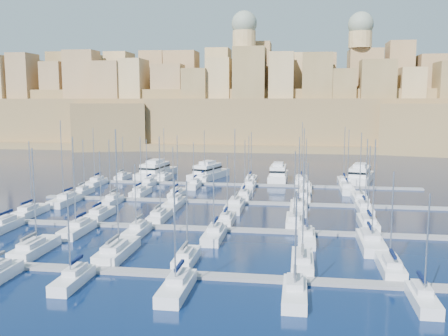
% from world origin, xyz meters
% --- Properties ---
extents(ground, '(600.00, 600.00, 0.00)m').
position_xyz_m(ground, '(0.00, 0.00, 0.00)').
color(ground, black).
rests_on(ground, ground).
extents(pontoon_near, '(84.00, 2.00, 0.40)m').
position_xyz_m(pontoon_near, '(0.00, -34.00, 0.20)').
color(pontoon_near, slate).
rests_on(pontoon_near, ground).
extents(pontoon_mid_near, '(84.00, 2.00, 0.40)m').
position_xyz_m(pontoon_mid_near, '(0.00, -12.00, 0.20)').
color(pontoon_mid_near, slate).
rests_on(pontoon_mid_near, ground).
extents(pontoon_mid_far, '(84.00, 2.00, 0.40)m').
position_xyz_m(pontoon_mid_far, '(0.00, 10.00, 0.20)').
color(pontoon_mid_far, slate).
rests_on(pontoon_mid_far, ground).
extents(pontoon_far, '(84.00, 2.00, 0.40)m').
position_xyz_m(pontoon_far, '(0.00, 32.00, 0.20)').
color(pontoon_far, slate).
rests_on(pontoon_far, ground).
extents(sailboat_1, '(2.92, 9.74, 15.02)m').
position_xyz_m(sailboat_1, '(-23.72, -28.25, 0.76)').
color(sailboat_1, white).
rests_on(sailboat_1, ground).
extents(sailboat_2, '(3.19, 10.65, 17.66)m').
position_xyz_m(sailboat_2, '(-11.87, -27.80, 0.79)').
color(sailboat_2, white).
rests_on(sailboat_2, ground).
extents(sailboat_3, '(2.37, 7.91, 11.12)m').
position_xyz_m(sailboat_3, '(-1.84, -29.15, 0.71)').
color(sailboat_3, white).
rests_on(sailboat_3, ground).
extents(sailboat_4, '(2.74, 9.12, 13.87)m').
position_xyz_m(sailboat_4, '(13.17, -28.55, 0.74)').
color(sailboat_4, white).
rests_on(sailboat_4, ground).
extents(sailboat_5, '(2.60, 8.67, 12.86)m').
position_xyz_m(sailboat_5, '(24.01, -28.77, 0.73)').
color(sailboat_5, white).
rests_on(sailboat_5, ground).
extents(sailboat_8, '(2.35, 7.83, 11.20)m').
position_xyz_m(sailboat_8, '(-13.08, -38.81, 0.71)').
color(sailboat_8, white).
rests_on(sailboat_8, ground).
extents(sailboat_9, '(2.72, 9.05, 13.23)m').
position_xyz_m(sailboat_9, '(-0.60, -39.41, 0.74)').
color(sailboat_9, white).
rests_on(sailboat_9, ground).
extents(sailboat_10, '(2.56, 8.55, 12.23)m').
position_xyz_m(sailboat_10, '(12.32, -39.16, 0.72)').
color(sailboat_10, white).
rests_on(sailboat_10, ground).
extents(sailboat_11, '(2.29, 7.65, 12.24)m').
position_xyz_m(sailboat_11, '(25.56, -38.72, 0.72)').
color(sailboat_11, white).
rests_on(sailboat_11, ground).
extents(sailboat_12, '(2.75, 9.15, 14.12)m').
position_xyz_m(sailboat_12, '(-36.67, -6.54, 0.74)').
color(sailboat_12, white).
rests_on(sailboat_12, ground).
extents(sailboat_13, '(2.63, 8.78, 12.44)m').
position_xyz_m(sailboat_13, '(-23.03, -6.72, 0.73)').
color(sailboat_13, white).
rests_on(sailboat_13, ground).
extents(sailboat_14, '(2.63, 8.78, 15.20)m').
position_xyz_m(sailboat_14, '(-11.88, -6.72, 0.75)').
color(sailboat_14, white).
rests_on(sailboat_14, ground).
extents(sailboat_15, '(2.38, 7.92, 12.01)m').
position_xyz_m(sailboat_15, '(0.29, -7.14, 0.72)').
color(sailboat_15, white).
rests_on(sailboat_15, ground).
extents(sailboat_16, '(2.67, 8.91, 12.99)m').
position_xyz_m(sailboat_16, '(11.87, -6.66, 0.73)').
color(sailboat_16, white).
rests_on(sailboat_16, ground).
extents(sailboat_17, '(2.84, 9.47, 14.02)m').
position_xyz_m(sailboat_17, '(24.17, -6.38, 0.75)').
color(sailboat_17, white).
rests_on(sailboat_17, ground).
extents(sailboat_18, '(2.87, 9.56, 13.18)m').
position_xyz_m(sailboat_18, '(-35.50, -17.66, 0.74)').
color(sailboat_18, white).
rests_on(sailboat_18, ground).
extents(sailboat_19, '(2.76, 9.19, 15.90)m').
position_xyz_m(sailboat_19, '(-22.38, -17.48, 0.76)').
color(sailboat_19, white).
rests_on(sailboat_19, ground).
extents(sailboat_20, '(2.48, 8.27, 11.77)m').
position_xyz_m(sailboat_20, '(-12.59, -17.03, 0.72)').
color(sailboat_20, white).
rests_on(sailboat_20, ground).
extents(sailboat_21, '(2.74, 9.14, 11.96)m').
position_xyz_m(sailboat_21, '(-0.14, -17.45, 0.73)').
color(sailboat_21, white).
rests_on(sailboat_21, ground).
extents(sailboat_22, '(2.53, 8.42, 12.42)m').
position_xyz_m(sailboat_22, '(13.85, -17.10, 0.72)').
color(sailboat_22, white).
rests_on(sailboat_22, ground).
extents(sailboat_23, '(3.23, 10.78, 16.06)m').
position_xyz_m(sailboat_23, '(23.06, -18.26, 0.78)').
color(sailboat_23, white).
rests_on(sailboat_23, ground).
extents(sailboat_24, '(2.20, 7.35, 12.75)m').
position_xyz_m(sailboat_24, '(-35.76, 14.58, 0.72)').
color(sailboat_24, white).
rests_on(sailboat_24, ground).
extents(sailboat_25, '(2.67, 8.89, 13.50)m').
position_xyz_m(sailboat_25, '(-22.61, 15.33, 0.74)').
color(sailboat_25, white).
rests_on(sailboat_25, ground).
extents(sailboat_26, '(2.51, 8.36, 13.91)m').
position_xyz_m(sailboat_26, '(-14.07, 15.07, 0.74)').
color(sailboat_26, white).
rests_on(sailboat_26, ground).
extents(sailboat_27, '(2.58, 8.59, 13.03)m').
position_xyz_m(sailboat_27, '(0.92, 15.19, 0.73)').
color(sailboat_27, white).
rests_on(sailboat_27, ground).
extents(sailboat_28, '(2.93, 9.75, 15.66)m').
position_xyz_m(sailboat_28, '(13.52, 15.76, 0.76)').
color(sailboat_28, white).
rests_on(sailboat_28, ground).
extents(sailboat_29, '(2.89, 9.64, 14.85)m').
position_xyz_m(sailboat_29, '(25.34, 15.70, 0.76)').
color(sailboat_29, white).
rests_on(sailboat_29, ground).
extents(sailboat_30, '(3.06, 10.22, 17.53)m').
position_xyz_m(sailboat_30, '(-35.08, 4.01, 0.78)').
color(sailboat_30, white).
rests_on(sailboat_30, ground).
extents(sailboat_31, '(2.44, 8.14, 13.70)m').
position_xyz_m(sailboat_31, '(-25.42, 5.04, 0.74)').
color(sailboat_31, white).
rests_on(sailboat_31, ground).
extents(sailboat_32, '(2.72, 9.08, 12.40)m').
position_xyz_m(sailboat_32, '(-12.08, 4.57, 0.73)').
color(sailboat_32, white).
rests_on(sailboat_32, ground).
extents(sailboat_33, '(3.07, 10.25, 16.14)m').
position_xyz_m(sailboat_33, '(0.31, 4.00, 0.77)').
color(sailboat_33, white).
rests_on(sailboat_33, ground).
extents(sailboat_34, '(3.07, 10.23, 14.66)m').
position_xyz_m(sailboat_34, '(12.56, 4.01, 0.76)').
color(sailboat_34, white).
rests_on(sailboat_34, ground).
extents(sailboat_35, '(2.62, 8.72, 14.42)m').
position_xyz_m(sailboat_35, '(25.03, 4.75, 0.75)').
color(sailboat_35, white).
rests_on(sailboat_35, ground).
extents(sailboat_36, '(2.35, 7.84, 11.86)m').
position_xyz_m(sailboat_36, '(-34.56, 36.82, 0.71)').
color(sailboat_36, white).
rests_on(sailboat_36, ground).
extents(sailboat_37, '(2.70, 8.99, 14.16)m').
position_xyz_m(sailboat_37, '(-23.26, 37.38, 0.74)').
color(sailboat_37, white).
rests_on(sailboat_37, ground).
extents(sailboat_38, '(2.70, 9.00, 13.72)m').
position_xyz_m(sailboat_38, '(-12.29, 37.39, 0.74)').
color(sailboat_38, white).
rests_on(sailboat_38, ground).
extents(sailboat_39, '(2.58, 8.59, 13.36)m').
position_xyz_m(sailboat_39, '(0.18, 37.18, 0.73)').
color(sailboat_39, white).
rests_on(sailboat_39, ground).
extents(sailboat_40, '(3.03, 10.09, 16.02)m').
position_xyz_m(sailboat_40, '(13.22, 37.92, 0.77)').
color(sailboat_40, white).
rests_on(sailboat_40, ground).
extents(sailboat_41, '(2.72, 9.07, 14.94)m').
position_xyz_m(sailboat_41, '(23.86, 37.42, 0.75)').
color(sailboat_41, white).
rests_on(sailboat_41, ground).
extents(sailboat_42, '(2.82, 9.39, 14.71)m').
position_xyz_m(sailboat_42, '(-37.89, 26.42, 0.75)').
color(sailboat_42, white).
rests_on(sailboat_42, ground).
extents(sailboat_43, '(2.48, 8.28, 12.05)m').
position_xyz_m(sailboat_43, '(-24.53, 26.97, 0.72)').
color(sailboat_43, white).
rests_on(sailboat_43, ground).
extents(sailboat_44, '(2.40, 8.01, 11.53)m').
position_xyz_m(sailboat_44, '(-12.78, 27.10, 0.71)').
color(sailboat_44, white).
rests_on(sailboat_44, ground).
extents(sailboat_45, '(2.76, 9.22, 13.19)m').
position_xyz_m(sailboat_45, '(0.74, 26.51, 0.74)').
color(sailboat_45, white).
rests_on(sailboat_45, ground).
extents(sailboat_46, '(2.78, 9.26, 12.73)m').
position_xyz_m(sailboat_46, '(14.17, 26.48, 0.73)').
color(sailboat_46, white).
rests_on(sailboat_46, ground).
extents(sailboat_47, '(2.90, 9.67, 14.91)m').
position_xyz_m(sailboat_47, '(23.68, 26.28, 0.76)').
color(sailboat_47, white).
rests_on(sailboat_47, ground).
extents(motor_yacht_a, '(8.01, 18.53, 5.25)m').
position_xyz_m(motor_yacht_a, '(-26.86, 42.11, 1.73)').
color(motor_yacht_a, white).
rests_on(motor_yacht_a, ground).
extents(motor_yacht_b, '(9.46, 16.91, 5.25)m').
position_xyz_m(motor_yacht_b, '(-11.86, 41.29, 1.73)').
color(motor_yacht_b, white).
rests_on(motor_yacht_b, ground).
extents(motor_yacht_c, '(4.83, 15.32, 5.25)m').
position_xyz_m(motor_yacht_c, '(7.11, 40.82, 1.73)').
color(motor_yacht_c, white).
rests_on(motor_yacht_c, ground).
extents(motor_yacht_d, '(9.18, 18.38, 5.25)m').
position_xyz_m(motor_yacht_d, '(28.42, 41.98, 1.73)').
color(motor_yacht_d, white).
rests_on(motor_yacht_d, ground).
extents(fortified_city, '(460.00, 108.95, 59.52)m').
position_xyz_m(fortified_city, '(-0.19, 155.26, 14.74)').
color(fortified_city, brown).
rests_on(fortified_city, ground).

